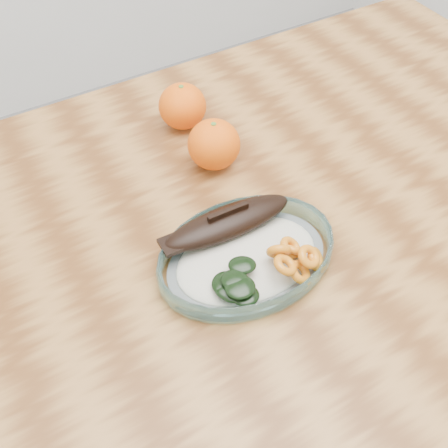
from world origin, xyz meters
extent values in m
plane|color=slate|center=(0.00, 0.00, 0.00)|extent=(3.00, 3.00, 0.00)
cube|color=brown|center=(0.00, 0.00, 0.73)|extent=(1.20, 0.80, 0.04)
cylinder|color=brown|center=(0.54, 0.34, 0.35)|extent=(0.06, 0.06, 0.71)
ellipsoid|color=white|center=(-0.11, -0.07, 0.76)|extent=(0.46, 0.33, 0.01)
torus|color=#95E2E7|center=(-0.11, -0.07, 0.77)|extent=(0.46, 0.46, 0.03)
ellipsoid|color=white|center=(-0.11, -0.07, 0.77)|extent=(0.41, 0.29, 0.02)
ellipsoid|color=black|center=(-0.11, -0.02, 0.80)|extent=(0.19, 0.06, 0.03)
ellipsoid|color=black|center=(-0.11, -0.02, 0.79)|extent=(0.16, 0.05, 0.02)
cube|color=black|center=(-0.19, -0.02, 0.80)|extent=(0.04, 0.03, 0.01)
cube|color=black|center=(-0.11, -0.02, 0.81)|extent=(0.06, 0.01, 0.02)
torus|color=orange|center=(-0.06, -0.10, 0.79)|extent=(0.04, 0.04, 0.04)
torus|color=orange|center=(-0.04, -0.13, 0.79)|extent=(0.03, 0.04, 0.04)
torus|color=orange|center=(-0.07, -0.14, 0.79)|extent=(0.04, 0.05, 0.03)
torus|color=orange|center=(-0.06, -0.10, 0.79)|extent=(0.04, 0.05, 0.04)
torus|color=orange|center=(-0.08, -0.11, 0.81)|extent=(0.04, 0.03, 0.04)
torus|color=orange|center=(-0.09, -0.13, 0.81)|extent=(0.04, 0.04, 0.03)
torus|color=orange|center=(-0.06, -0.13, 0.81)|extent=(0.05, 0.04, 0.03)
ellipsoid|color=black|center=(-0.16, -0.11, 0.79)|extent=(0.05, 0.05, 0.01)
ellipsoid|color=black|center=(-0.16, -0.12, 0.79)|extent=(0.04, 0.03, 0.01)
ellipsoid|color=black|center=(-0.15, -0.13, 0.79)|extent=(0.05, 0.05, 0.01)
ellipsoid|color=black|center=(-0.16, -0.12, 0.79)|extent=(0.04, 0.05, 0.01)
ellipsoid|color=black|center=(-0.16, -0.12, 0.79)|extent=(0.05, 0.05, 0.01)
ellipsoid|color=black|center=(-0.16, -0.11, 0.79)|extent=(0.05, 0.05, 0.01)
ellipsoid|color=black|center=(-0.15, -0.13, 0.80)|extent=(0.04, 0.04, 0.01)
ellipsoid|color=black|center=(-0.15, -0.11, 0.80)|extent=(0.05, 0.05, 0.01)
ellipsoid|color=black|center=(-0.13, -0.10, 0.80)|extent=(0.05, 0.04, 0.01)
sphere|color=#FF4505|center=(-0.05, 0.12, 0.79)|extent=(0.08, 0.08, 0.08)
sphere|color=#FF4505|center=(-0.05, 0.23, 0.79)|extent=(0.08, 0.08, 0.08)
camera|label=1|loc=(-0.37, -0.46, 1.35)|focal=45.00mm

